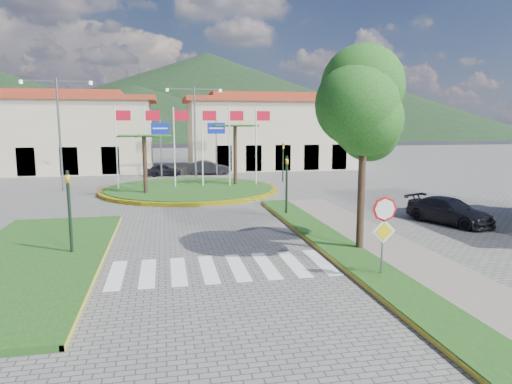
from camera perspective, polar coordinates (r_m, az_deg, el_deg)
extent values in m
plane|color=#605E5B|center=(12.05, -2.09, -15.37)|extent=(160.00, 160.00, 0.00)
cube|color=gray|center=(15.78, 18.98, -9.64)|extent=(4.00, 28.00, 0.15)
cube|color=#194413|center=(15.22, 15.02, -10.08)|extent=(1.60, 28.00, 0.18)
cube|color=#194413|center=(18.16, -26.34, -7.63)|extent=(5.00, 14.00, 0.18)
cube|color=silver|center=(15.74, -4.50, -9.49)|extent=(8.00, 3.00, 0.01)
cylinder|color=yellow|center=(33.25, -8.29, 0.30)|extent=(12.70, 12.70, 0.24)
cylinder|color=#194413|center=(33.25, -8.29, 0.35)|extent=(12.00, 12.00, 0.30)
cylinder|color=black|center=(31.02, -13.70, 3.09)|extent=(0.28, 0.28, 4.05)
cylinder|color=black|center=(34.36, -2.61, 4.38)|extent=(0.28, 0.28, 4.68)
cylinder|color=silver|center=(33.57, -17.03, 5.04)|extent=(0.10, 0.10, 6.00)
cube|color=red|center=(33.47, -16.27, 9.17)|extent=(1.00, 0.03, 0.70)
cylinder|color=silver|center=(33.44, -13.61, 5.16)|extent=(0.10, 0.10, 6.00)
cube|color=red|center=(33.37, -12.80, 9.30)|extent=(1.00, 0.03, 0.70)
cylinder|color=silver|center=(33.42, -10.16, 5.26)|extent=(0.10, 0.10, 6.00)
cube|color=red|center=(33.39, -9.32, 9.40)|extent=(1.00, 0.03, 0.70)
cylinder|color=silver|center=(33.53, -6.73, 5.35)|extent=(0.10, 0.10, 6.00)
cube|color=red|center=(33.53, -5.86, 9.47)|extent=(1.00, 0.03, 0.70)
cylinder|color=silver|center=(33.75, -3.33, 5.42)|extent=(0.10, 0.10, 6.00)
cube|color=red|center=(33.78, -2.43, 9.50)|extent=(1.00, 0.03, 0.70)
cylinder|color=silver|center=(34.09, 0.01, 5.46)|extent=(0.10, 0.10, 6.00)
cube|color=red|center=(34.16, 0.93, 9.50)|extent=(1.00, 0.03, 0.70)
cylinder|color=slate|center=(14.94, 15.54, -5.82)|extent=(0.07, 0.07, 2.50)
cylinder|color=red|center=(14.68, 15.79, -2.08)|extent=(0.80, 0.03, 0.80)
cube|color=yellow|center=(14.82, 15.69, -4.75)|extent=(0.78, 0.03, 0.78)
cylinder|color=black|center=(17.65, 13.01, -0.37)|extent=(0.28, 0.28, 4.40)
ellipsoid|color=#144813|center=(17.45, 13.35, 9.41)|extent=(3.60, 3.60, 3.20)
cylinder|color=black|center=(18.00, -22.26, -2.57)|extent=(0.12, 0.12, 3.20)
imported|color=gold|center=(17.84, -22.44, 0.59)|extent=(0.15, 0.18, 0.90)
cylinder|color=black|center=(23.93, 3.84, 0.71)|extent=(0.12, 0.12, 3.20)
imported|color=gold|center=(23.81, 3.87, 3.09)|extent=(0.15, 0.18, 0.90)
cylinder|color=black|center=(38.27, 3.38, 3.70)|extent=(0.12, 0.12, 3.20)
imported|color=gold|center=(38.20, 3.39, 5.19)|extent=(0.18, 0.15, 0.90)
cylinder|color=slate|center=(41.92, -11.81, 5.33)|extent=(0.12, 0.12, 5.20)
cube|color=#1024B7|center=(41.80, -11.89, 7.79)|extent=(1.60, 0.05, 1.00)
cylinder|color=slate|center=(42.19, -4.97, 5.50)|extent=(0.12, 0.12, 5.20)
cube|color=#1024B7|center=(42.07, -5.00, 7.95)|extent=(1.60, 0.05, 1.00)
cylinder|color=slate|center=(40.96, -7.64, 7.32)|extent=(0.16, 0.16, 8.00)
cube|color=slate|center=(40.99, -9.47, 12.60)|extent=(2.40, 0.08, 0.08)
cube|color=slate|center=(41.15, -6.04, 12.65)|extent=(2.40, 0.08, 0.08)
cylinder|color=slate|center=(35.61, -23.33, 6.51)|extent=(0.16, 0.16, 8.00)
cube|color=slate|center=(35.98, -25.61, 12.45)|extent=(2.40, 0.08, 0.08)
cube|color=slate|center=(35.49, -21.76, 12.74)|extent=(2.40, 0.08, 0.08)
cube|color=beige|center=(50.39, -25.66, 6.22)|extent=(22.00, 9.00, 7.00)
cube|color=maroon|center=(50.42, -25.95, 10.48)|extent=(23.32, 9.54, 0.50)
cube|color=maroon|center=(50.45, -25.99, 11.04)|extent=(16.50, 4.95, 0.60)
cube|color=beige|center=(50.28, 2.10, 7.06)|extent=(18.00, 9.00, 7.00)
cube|color=maroon|center=(50.31, 2.12, 11.33)|extent=(19.08, 9.54, 0.50)
cube|color=maroon|center=(50.34, 2.13, 11.90)|extent=(13.50, 4.95, 0.60)
cone|color=black|center=(171.98, -5.97, 11.98)|extent=(180.00, 180.00, 30.00)
cone|color=black|center=(162.61, 14.96, 9.82)|extent=(120.00, 120.00, 18.00)
cone|color=black|center=(141.13, -15.02, 9.63)|extent=(110.00, 110.00, 16.00)
imported|color=white|center=(48.30, -19.71, 3.07)|extent=(4.90, 3.29, 1.25)
imported|color=black|center=(43.10, -11.50, 2.70)|extent=(3.34, 1.50, 1.11)
imported|color=black|center=(43.76, -5.99, 3.06)|extent=(4.14, 1.77, 1.33)
imported|color=black|center=(24.26, 23.02, -2.19)|extent=(3.26, 4.66, 1.25)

